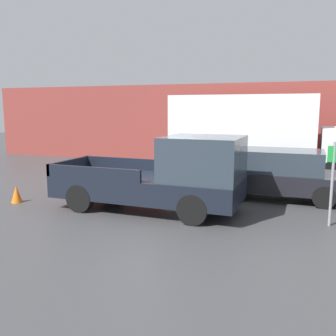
% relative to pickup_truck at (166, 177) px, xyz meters
% --- Properties ---
extents(ground_plane, '(60.00, 60.00, 0.00)m').
position_rel_pickup_truck_xyz_m(ground_plane, '(-0.55, 0.27, -1.01)').
color(ground_plane, '#3D3D3F').
extents(building_wall, '(28.00, 0.15, 4.14)m').
position_rel_pickup_truck_xyz_m(building_wall, '(-0.55, 9.03, 1.06)').
color(building_wall, brown).
rests_on(building_wall, ground).
extents(pickup_truck, '(5.40, 2.11, 2.18)m').
position_rel_pickup_truck_xyz_m(pickup_truck, '(0.00, 0.00, 0.00)').
color(pickup_truck, black).
rests_on(pickup_truck, ground).
extents(car, '(4.52, 2.02, 1.59)m').
position_rel_pickup_truck_xyz_m(car, '(2.88, 2.85, -0.21)').
color(car, black).
rests_on(car, ground).
extents(delivery_truck, '(7.77, 2.45, 3.45)m').
position_rel_pickup_truck_xyz_m(delivery_truck, '(1.60, 6.31, 0.84)').
color(delivery_truck, white).
rests_on(delivery_truck, ground).
extents(parking_sign, '(0.30, 0.07, 2.12)m').
position_rel_pickup_truck_xyz_m(parking_sign, '(4.33, 0.24, 0.19)').
color(parking_sign, gray).
rests_on(parking_sign, ground).
extents(newspaper_box, '(0.45, 0.40, 0.95)m').
position_rel_pickup_truck_xyz_m(newspaper_box, '(-0.40, 8.71, -0.53)').
color(newspaper_box, red).
rests_on(newspaper_box, ground).
extents(traffic_cone, '(0.34, 0.34, 0.54)m').
position_rel_pickup_truck_xyz_m(traffic_cone, '(-4.75, -0.72, -0.74)').
color(traffic_cone, orange).
rests_on(traffic_cone, ground).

